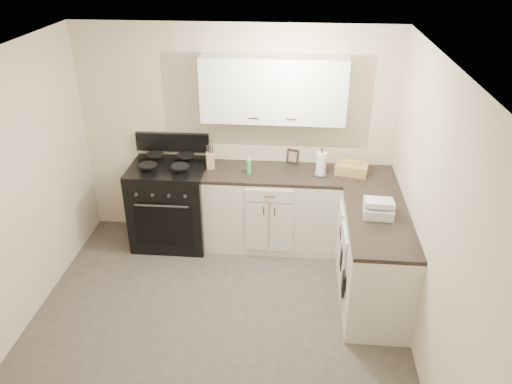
# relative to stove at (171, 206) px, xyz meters

# --- Properties ---
(floor) EXTENTS (3.60, 3.60, 0.00)m
(floor) POSITION_rel_stove_xyz_m (0.75, -1.48, -0.46)
(floor) COLOR #473F38
(floor) RESTS_ON ground
(ceiling) EXTENTS (3.60, 3.60, 0.00)m
(ceiling) POSITION_rel_stove_xyz_m (0.75, -1.48, 2.04)
(ceiling) COLOR white
(ceiling) RESTS_ON wall_back
(wall_back) EXTENTS (3.60, 0.00, 3.60)m
(wall_back) POSITION_rel_stove_xyz_m (0.75, 0.32, 0.79)
(wall_back) COLOR beige
(wall_back) RESTS_ON ground
(wall_right) EXTENTS (0.00, 3.60, 3.60)m
(wall_right) POSITION_rel_stove_xyz_m (2.55, -1.48, 0.79)
(wall_right) COLOR beige
(wall_right) RESTS_ON ground
(wall_left) EXTENTS (0.00, 3.60, 3.60)m
(wall_left) POSITION_rel_stove_xyz_m (-1.05, -1.48, 0.79)
(wall_left) COLOR beige
(wall_left) RESTS_ON ground
(base_cabinets_back) EXTENTS (1.55, 0.60, 0.90)m
(base_cabinets_back) POSITION_rel_stove_xyz_m (1.18, 0.02, -0.01)
(base_cabinets_back) COLOR silver
(base_cabinets_back) RESTS_ON floor
(base_cabinets_right) EXTENTS (0.60, 1.90, 0.90)m
(base_cabinets_right) POSITION_rel_stove_xyz_m (2.25, -0.63, -0.01)
(base_cabinets_right) COLOR silver
(base_cabinets_right) RESTS_ON floor
(countertop_back) EXTENTS (1.55, 0.60, 0.04)m
(countertop_back) POSITION_rel_stove_xyz_m (1.18, 0.02, 0.46)
(countertop_back) COLOR black
(countertop_back) RESTS_ON base_cabinets_back
(countertop_right) EXTENTS (0.60, 1.90, 0.04)m
(countertop_right) POSITION_rel_stove_xyz_m (2.25, -0.63, 0.46)
(countertop_right) COLOR black
(countertop_right) RESTS_ON base_cabinets_right
(upper_cabinets) EXTENTS (1.55, 0.30, 0.70)m
(upper_cabinets) POSITION_rel_stove_xyz_m (1.18, 0.18, 1.38)
(upper_cabinets) COLOR white
(upper_cabinets) RESTS_ON wall_back
(stove) EXTENTS (0.86, 0.73, 1.04)m
(stove) POSITION_rel_stove_xyz_m (0.00, 0.00, 0.00)
(stove) COLOR black
(stove) RESTS_ON floor
(knife_block) EXTENTS (0.11, 0.10, 0.19)m
(knife_block) POSITION_rel_stove_xyz_m (0.48, 0.06, 0.58)
(knife_block) COLOR tan
(knife_block) RESTS_ON countertop_back
(paper_towel) EXTENTS (0.14, 0.14, 0.27)m
(paper_towel) POSITION_rel_stove_xyz_m (1.72, 0.00, 0.61)
(paper_towel) COLOR white
(paper_towel) RESTS_ON countertop_back
(soap_bottle) EXTENTS (0.05, 0.05, 0.16)m
(soap_bottle) POSITION_rel_stove_xyz_m (0.93, -0.04, 0.56)
(soap_bottle) COLOR #3FA459
(soap_bottle) RESTS_ON countertop_back
(picture_frame) EXTENTS (0.14, 0.08, 0.17)m
(picture_frame) POSITION_rel_stove_xyz_m (1.40, 0.28, 0.57)
(picture_frame) COLOR black
(picture_frame) RESTS_ON countertop_back
(wicker_basket) EXTENTS (0.39, 0.30, 0.11)m
(wicker_basket) POSITION_rel_stove_xyz_m (2.06, 0.07, 0.54)
(wicker_basket) COLOR tan
(wicker_basket) RESTS_ON countertop_right
(countertop_grill) EXTENTS (0.29, 0.27, 0.10)m
(countertop_grill) POSITION_rel_stove_xyz_m (2.24, -0.84, 0.53)
(countertop_grill) COLOR white
(countertop_grill) RESTS_ON countertop_right
(glass_jar) EXTENTS (0.10, 0.10, 0.16)m
(glass_jar) POSITION_rel_stove_xyz_m (2.27, -0.86, 0.56)
(glass_jar) COLOR silver
(glass_jar) RESTS_ON countertop_right
(oven_mitt_near) EXTENTS (0.02, 0.13, 0.23)m
(oven_mitt_near) POSITION_rel_stove_xyz_m (1.93, -1.26, -0.03)
(oven_mitt_near) COLOR black
(oven_mitt_near) RESTS_ON base_cabinets_right
(oven_mitt_far) EXTENTS (0.02, 0.13, 0.23)m
(oven_mitt_far) POSITION_rel_stove_xyz_m (1.93, -0.96, 0.04)
(oven_mitt_far) COLOR black
(oven_mitt_far) RESTS_ON base_cabinets_right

